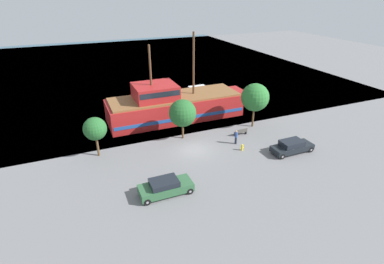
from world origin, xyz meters
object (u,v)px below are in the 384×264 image
pirate_ship (174,105)px  fire_hydrant (242,147)px  parked_car_curb_mid (165,187)px  pedestrian_walking_near (236,137)px  moored_boat_dockside (200,92)px  bench_promenade_east (241,132)px  parked_car_curb_front (292,146)px

pirate_ship → fire_hydrant: bearing=-71.7°
parked_car_curb_mid → pedestrian_walking_near: (10.62, 5.88, 0.15)m
pirate_ship → moored_boat_dockside: 10.49m
moored_boat_dockside → bench_promenade_east: 15.94m
moored_boat_dockside → bench_promenade_east: moored_boat_dockside is taller
parked_car_curb_mid → fire_hydrant: bearing=21.9°
parked_car_curb_mid → parked_car_curb_front: bearing=6.4°
pirate_ship → pedestrian_walking_near: (4.08, -10.22, -1.07)m
pirate_ship → moored_boat_dockside: size_ratio=2.75×
moored_boat_dockside → parked_car_curb_mid: bearing=-120.5°
parked_car_curb_front → pedestrian_walking_near: 6.31m
parked_car_curb_front → bench_promenade_east: (-2.99, 5.92, -0.28)m
moored_boat_dockside → pirate_ship: bearing=-134.6°
bench_promenade_east → pedestrian_walking_near: bearing=-134.8°
pedestrian_walking_near → pirate_ship: bearing=111.8°
moored_boat_dockside → pedestrian_walking_near: 17.93m
parked_car_curb_mid → bench_promenade_east: bearing=31.7°
parked_car_curb_mid → fire_hydrant: (10.47, 4.22, -0.31)m
bench_promenade_east → pirate_ship: bearing=124.6°
pirate_ship → pedestrian_walking_near: size_ratio=11.48×
pirate_ship → bench_promenade_east: 10.38m
pirate_ship → parked_car_curb_front: pirate_ship is taller
moored_boat_dockside → parked_car_curb_front: (1.52, -21.80, 0.11)m
parked_car_curb_mid → bench_promenade_east: 14.54m
moored_boat_dockside → fire_hydrant: moored_boat_dockside is taller
fire_hydrant → bench_promenade_east: bench_promenade_east is taller
parked_car_curb_front → fire_hydrant: bearing=152.9°
parked_car_curb_mid → moored_boat_dockside: bearing=59.5°
moored_boat_dockside → parked_car_curb_mid: size_ratio=1.51×
moored_boat_dockside → fire_hydrant: size_ratio=9.41×
fire_hydrant → moored_boat_dockside: bearing=80.1°
pirate_ship → fire_hydrant: pirate_ship is taller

